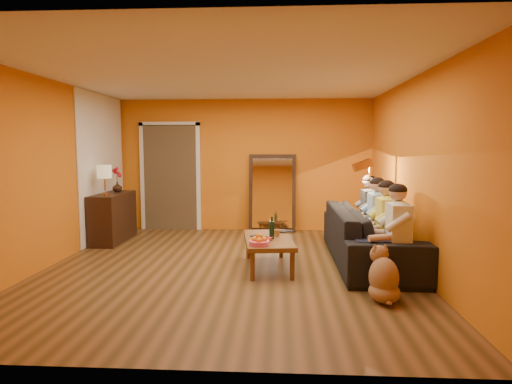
# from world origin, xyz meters

# --- Properties ---
(room_shell) EXTENTS (5.00, 5.50, 2.60)m
(room_shell) POSITION_xyz_m (0.00, 0.37, 1.30)
(room_shell) COLOR brown
(room_shell) RESTS_ON ground
(white_accent) EXTENTS (0.02, 1.90, 2.58)m
(white_accent) POSITION_xyz_m (-2.48, 1.75, 1.30)
(white_accent) COLOR white
(white_accent) RESTS_ON wall_left
(doorway_recess) EXTENTS (1.06, 0.30, 2.10)m
(doorway_recess) POSITION_xyz_m (-1.50, 2.83, 1.05)
(doorway_recess) COLOR #3F2D19
(doorway_recess) RESTS_ON floor
(door_jamb_left) EXTENTS (0.08, 0.06, 2.20)m
(door_jamb_left) POSITION_xyz_m (-2.07, 2.71, 1.05)
(door_jamb_left) COLOR white
(door_jamb_left) RESTS_ON wall_back
(door_jamb_right) EXTENTS (0.08, 0.06, 2.20)m
(door_jamb_right) POSITION_xyz_m (-0.93, 2.71, 1.05)
(door_jamb_right) COLOR white
(door_jamb_right) RESTS_ON wall_back
(door_header) EXTENTS (1.22, 0.06, 0.08)m
(door_header) POSITION_xyz_m (-1.50, 2.71, 2.12)
(door_header) COLOR white
(door_header) RESTS_ON wall_back
(mirror_frame) EXTENTS (0.92, 0.27, 1.51)m
(mirror_frame) POSITION_xyz_m (0.55, 2.63, 0.76)
(mirror_frame) COLOR black
(mirror_frame) RESTS_ON floor
(mirror_glass) EXTENTS (0.78, 0.21, 1.35)m
(mirror_glass) POSITION_xyz_m (0.55, 2.59, 0.76)
(mirror_glass) COLOR white
(mirror_glass) RESTS_ON mirror_frame
(sideboard) EXTENTS (0.44, 1.18, 0.85)m
(sideboard) POSITION_xyz_m (-2.24, 1.55, 0.42)
(sideboard) COLOR black
(sideboard) RESTS_ON floor
(table_lamp) EXTENTS (0.24, 0.24, 0.51)m
(table_lamp) POSITION_xyz_m (-2.24, 1.25, 1.10)
(table_lamp) COLOR beige
(table_lamp) RESTS_ON sideboard
(sofa) EXTENTS (2.66, 1.04, 0.78)m
(sofa) POSITION_xyz_m (2.00, 0.41, 0.39)
(sofa) COLOR black
(sofa) RESTS_ON floor
(coffee_table) EXTENTS (0.77, 1.29, 0.42)m
(coffee_table) POSITION_xyz_m (0.55, 0.00, 0.21)
(coffee_table) COLOR brown
(coffee_table) RESTS_ON floor
(floor_lamp) EXTENTS (0.31, 0.26, 1.44)m
(floor_lamp) POSITION_xyz_m (2.10, 1.00, 0.72)
(floor_lamp) COLOR #AA6B32
(floor_lamp) RESTS_ON floor
(dog) EXTENTS (0.50, 0.60, 0.61)m
(dog) POSITION_xyz_m (1.83, -1.18, 0.30)
(dog) COLOR #8D5940
(dog) RESTS_ON floor
(person_far_left) EXTENTS (0.70, 0.44, 1.22)m
(person_far_left) POSITION_xyz_m (2.13, -0.59, 0.61)
(person_far_left) COLOR beige
(person_far_left) RESTS_ON sofa
(person_mid_left) EXTENTS (0.70, 0.44, 1.22)m
(person_mid_left) POSITION_xyz_m (2.13, -0.04, 0.61)
(person_mid_left) COLOR #E2DB4B
(person_mid_left) RESTS_ON sofa
(person_mid_right) EXTENTS (0.70, 0.44, 1.22)m
(person_mid_right) POSITION_xyz_m (2.13, 0.51, 0.61)
(person_mid_right) COLOR #8CAFD9
(person_mid_right) RESTS_ON sofa
(person_far_right) EXTENTS (0.70, 0.44, 1.22)m
(person_far_right) POSITION_xyz_m (2.13, 1.06, 0.61)
(person_far_right) COLOR #34353A
(person_far_right) RESTS_ON sofa
(fruit_bowl) EXTENTS (0.26, 0.26, 0.16)m
(fruit_bowl) POSITION_xyz_m (0.45, -0.45, 0.50)
(fruit_bowl) COLOR #ED537F
(fruit_bowl) RESTS_ON coffee_table
(wine_bottle) EXTENTS (0.07, 0.07, 0.31)m
(wine_bottle) POSITION_xyz_m (0.60, -0.05, 0.58)
(wine_bottle) COLOR black
(wine_bottle) RESTS_ON coffee_table
(tumbler) EXTENTS (0.13, 0.13, 0.10)m
(tumbler) POSITION_xyz_m (0.67, 0.12, 0.47)
(tumbler) COLOR #B27F3F
(tumbler) RESTS_ON coffee_table
(laptop) EXTENTS (0.37, 0.27, 0.03)m
(laptop) POSITION_xyz_m (0.73, 0.35, 0.43)
(laptop) COLOR black
(laptop) RESTS_ON coffee_table
(book_lower) EXTENTS (0.19, 0.24, 0.02)m
(book_lower) POSITION_xyz_m (0.37, -0.20, 0.43)
(book_lower) COLOR black
(book_lower) RESTS_ON coffee_table
(book_mid) EXTENTS (0.28, 0.33, 0.02)m
(book_mid) POSITION_xyz_m (0.38, -0.19, 0.45)
(book_mid) COLOR red
(book_mid) RESTS_ON book_lower
(book_upper) EXTENTS (0.25, 0.25, 0.02)m
(book_upper) POSITION_xyz_m (0.37, -0.21, 0.47)
(book_upper) COLOR black
(book_upper) RESTS_ON book_mid
(vase) EXTENTS (0.17, 0.17, 0.18)m
(vase) POSITION_xyz_m (-2.24, 1.80, 0.94)
(vase) COLOR black
(vase) RESTS_ON sideboard
(flowers) EXTENTS (0.17, 0.17, 0.45)m
(flowers) POSITION_xyz_m (-2.24, 1.80, 1.19)
(flowers) COLOR red
(flowers) RESTS_ON vase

